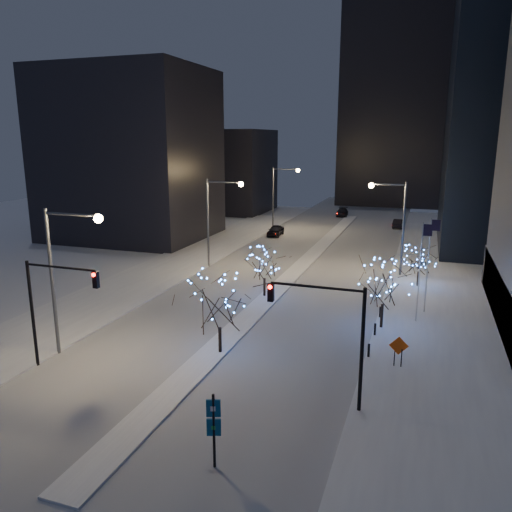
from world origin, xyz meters
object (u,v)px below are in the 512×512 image
at_px(car_mid, 399,223).
at_px(street_lamp_w_far, 280,190).
at_px(holiday_tree_median_far, 265,264).
at_px(street_lamp_w_near, 64,263).
at_px(car_near, 276,231).
at_px(holiday_tree_plaza_near, 384,284).
at_px(street_lamp_w_mid, 216,211).
at_px(holiday_tree_median_near, 219,302).
at_px(street_lamp_east, 395,216).
at_px(traffic_signal_east, 333,326).
at_px(holiday_tree_plaza_far, 419,259).
at_px(traffic_signal_west, 51,298).
at_px(car_far, 342,212).
at_px(construction_sign, 399,348).
at_px(wayfinding_sign, 214,423).

bearing_deg(car_mid, street_lamp_w_far, 29.51).
bearing_deg(street_lamp_w_far, holiday_tree_median_far, -75.90).
distance_m(street_lamp_w_near, car_near, 45.81).
distance_m(street_lamp_w_near, holiday_tree_plaza_near, 22.91).
xyz_separation_m(street_lamp_w_mid, holiday_tree_median_near, (9.44, -21.47, -2.80)).
distance_m(street_lamp_east, holiday_tree_plaza_near, 16.48).
relative_size(street_lamp_east, holiday_tree_plaza_near, 1.87).
bearing_deg(traffic_signal_east, holiday_tree_median_near, 151.76).
bearing_deg(traffic_signal_east, street_lamp_w_far, 109.32).
bearing_deg(street_lamp_w_mid, car_mid, 61.97).
height_order(traffic_signal_east, holiday_tree_plaza_far, traffic_signal_east).
bearing_deg(street_lamp_w_far, car_mid, 25.87).
xyz_separation_m(street_lamp_w_mid, street_lamp_east, (19.02, 3.00, -0.05)).
height_order(street_lamp_w_mid, street_lamp_east, same).
distance_m(traffic_signal_east, holiday_tree_median_near, 9.64).
height_order(traffic_signal_west, holiday_tree_median_far, traffic_signal_west).
bearing_deg(car_far, holiday_tree_plaza_far, -76.18).
xyz_separation_m(traffic_signal_east, holiday_tree_median_near, (-8.44, 4.53, -1.06)).
bearing_deg(traffic_signal_west, holiday_tree_median_far, 66.68).
xyz_separation_m(holiday_tree_plaza_near, construction_sign, (1.63, -6.62, -2.23)).
height_order(holiday_tree_median_near, holiday_tree_plaza_far, holiday_tree_median_near).
bearing_deg(traffic_signal_west, street_lamp_w_mid, 91.06).
relative_size(street_lamp_w_far, holiday_tree_median_far, 2.15).
distance_m(street_lamp_east, car_mid, 31.25).
bearing_deg(car_far, traffic_signal_west, -100.10).
relative_size(car_near, holiday_tree_plaza_near, 0.86).
bearing_deg(holiday_tree_median_near, traffic_signal_west, -148.24).
bearing_deg(car_mid, wayfinding_sign, 90.20).
height_order(street_lamp_east, traffic_signal_west, street_lamp_east).
xyz_separation_m(traffic_signal_east, car_far, (-10.79, 69.21, -4.03)).
distance_m(car_mid, holiday_tree_plaza_far, 34.64).
xyz_separation_m(traffic_signal_east, holiday_tree_median_far, (-9.44, 17.42, -1.60)).
bearing_deg(street_lamp_east, street_lamp_w_near, -124.19).
relative_size(traffic_signal_west, holiday_tree_median_near, 1.20).
bearing_deg(traffic_signal_west, car_mid, 73.97).
xyz_separation_m(street_lamp_w_mid, holiday_tree_plaza_far, (21.81, -0.66, -3.67)).
xyz_separation_m(wayfinding_sign, construction_sign, (7.13, 12.89, -0.84)).
distance_m(car_mid, holiday_tree_median_near, 55.90).
height_order(traffic_signal_east, holiday_tree_plaza_near, traffic_signal_east).
bearing_deg(holiday_tree_plaza_near, holiday_tree_median_far, 157.11).
distance_m(car_mid, construction_sign, 53.64).
relative_size(holiday_tree_plaza_near, holiday_tree_plaza_far, 1.28).
bearing_deg(wayfinding_sign, holiday_tree_plaza_near, 55.62).
xyz_separation_m(street_lamp_w_far, traffic_signal_east, (17.88, -51.00, -1.74)).
height_order(traffic_signal_west, car_mid, traffic_signal_west).
height_order(car_near, car_mid, car_near).
relative_size(car_mid, holiday_tree_plaza_far, 1.03).
bearing_deg(traffic_signal_west, construction_sign, 19.18).
bearing_deg(holiday_tree_median_far, holiday_tree_plaza_far, 30.66).
height_order(street_lamp_east, wayfinding_sign, street_lamp_east).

